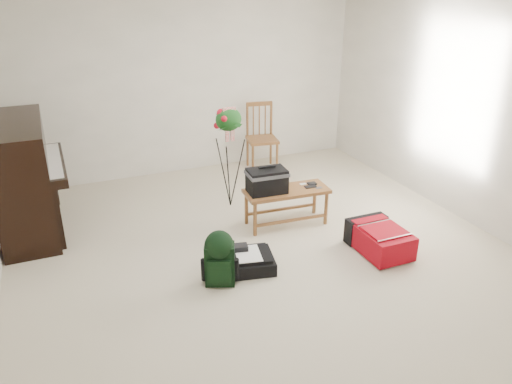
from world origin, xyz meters
name	(u,v)px	position (x,y,z in m)	size (l,w,h in m)	color
floor	(267,256)	(0.00, 0.00, 0.00)	(5.00, 5.50, 0.01)	beige
wall_back	(187,85)	(0.00, 2.75, 1.25)	(5.00, 0.04, 2.50)	beige
wall_right	(473,113)	(2.50, 0.00, 1.25)	(0.04, 5.50, 2.50)	beige
piano	(25,180)	(-2.19, 1.60, 0.60)	(0.71, 1.50, 1.25)	black
bench	(273,184)	(0.34, 0.59, 0.52)	(0.98, 0.45, 0.74)	olive
dining_chair	(261,138)	(0.97, 2.37, 0.47)	(0.49, 0.49, 0.97)	olive
red_suitcase	(377,237)	(1.12, -0.32, 0.15)	(0.46, 0.66, 0.28)	red
black_duffel	(245,261)	(-0.28, -0.12, 0.08)	(0.62, 0.53, 0.23)	black
green_backpack	(220,256)	(-0.59, -0.27, 0.30)	(0.31, 0.29, 0.54)	black
flower_stand	(229,158)	(0.09, 1.31, 0.63)	(0.41, 0.41, 1.29)	black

